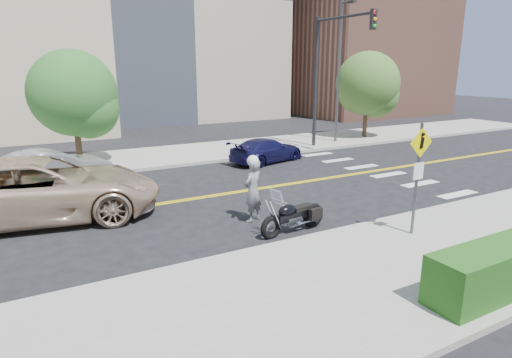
{
  "coord_description": "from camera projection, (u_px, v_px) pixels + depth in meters",
  "views": [
    {
      "loc": [
        -4.77,
        -13.75,
        4.53
      ],
      "look_at": [
        1.38,
        -2.65,
        1.2
      ],
      "focal_mm": 30.0,
      "sensor_mm": 36.0,
      "label": 1
    }
  ],
  "objects": [
    {
      "name": "ground_plane",
      "position": [
        185.0,
        200.0,
        15.02
      ],
      "size": [
        120.0,
        120.0,
        0.0
      ],
      "primitive_type": "plane",
      "color": "black",
      "rests_on": "ground"
    },
    {
      "name": "sidewalk_near",
      "position": [
        312.0,
        294.0,
        8.66
      ],
      "size": [
        60.0,
        5.0,
        0.15
      ],
      "primitive_type": "cube",
      "color": "#9E9B91",
      "rests_on": "ground_plane"
    },
    {
      "name": "sidewalk_far",
      "position": [
        133.0,
        159.0,
        21.35
      ],
      "size": [
        60.0,
        5.0,
        0.15
      ],
      "primitive_type": "cube",
      "color": "#9E9B91",
      "rests_on": "ground_plane"
    },
    {
      "name": "building_mid",
      "position": [
        165.0,
        4.0,
        38.23
      ],
      "size": [
        18.0,
        14.0,
        20.0
      ],
      "primitive_type": "cube",
      "color": "#A39984",
      "rests_on": "ground_plane"
    },
    {
      "name": "building_right",
      "position": [
        361.0,
        52.0,
        42.62
      ],
      "size": [
        14.0,
        12.0,
        12.0
      ],
      "primitive_type": "cube",
      "color": "#8C5947",
      "rests_on": "ground_plane"
    },
    {
      "name": "lamp_post",
      "position": [
        338.0,
        74.0,
        25.1
      ],
      "size": [
        0.16,
        0.16,
        8.0
      ],
      "primitive_type": "cylinder",
      "color": "#4C4C51",
      "rests_on": "sidewalk_far"
    },
    {
      "name": "traffic_light",
      "position": [
        327.0,
        64.0,
        22.82
      ],
      "size": [
        0.28,
        4.5,
        7.0
      ],
      "color": "black",
      "rests_on": "sidewalk_far"
    },
    {
      "name": "pedestrian_sign",
      "position": [
        418.0,
        169.0,
        11.16
      ],
      "size": [
        0.78,
        0.08,
        3.0
      ],
      "color": "#4C4C51",
      "rests_on": "sidewalk_near"
    },
    {
      "name": "motorcyclist",
      "position": [
        253.0,
        189.0,
        12.74
      ],
      "size": [
        0.83,
        0.72,
        2.04
      ],
      "rotation": [
        0.0,
        0.0,
        3.6
      ],
      "color": "silver",
      "rests_on": "ground"
    },
    {
      "name": "motorcycle",
      "position": [
        294.0,
        209.0,
        11.99
      ],
      "size": [
        2.29,
        0.98,
        1.35
      ],
      "primitive_type": null,
      "rotation": [
        0.0,
        0.0,
        0.14
      ],
      "color": "black",
      "rests_on": "ground"
    },
    {
      "name": "suv",
      "position": [
        42.0,
        189.0,
        12.9
      ],
      "size": [
        7.35,
        4.3,
        1.92
      ],
      "primitive_type": "imported",
      "rotation": [
        0.0,
        0.0,
        1.4
      ],
      "color": "beige",
      "rests_on": "ground"
    },
    {
      "name": "parked_car_silver",
      "position": [
        51.0,
        169.0,
        16.4
      ],
      "size": [
        4.76,
        2.65,
        1.49
      ],
      "primitive_type": "imported",
      "rotation": [
        0.0,
        0.0,
        1.82
      ],
      "color": "#AEB2B6",
      "rests_on": "ground"
    },
    {
      "name": "parked_car_blue",
      "position": [
        267.0,
        150.0,
        20.93
      ],
      "size": [
        4.34,
        2.62,
        1.18
      ],
      "primitive_type": "imported",
      "rotation": [
        0.0,
        0.0,
        1.83
      ],
      "color": "#19184A",
      "rests_on": "ground"
    },
    {
      "name": "tree_far_a",
      "position": [
        73.0,
        93.0,
        19.39
      ],
      "size": [
        3.9,
        3.9,
        5.33
      ],
      "rotation": [
        0.0,
        0.0,
        0.09
      ],
      "color": "#382619",
      "rests_on": "ground"
    },
    {
      "name": "tree_far_b",
      "position": [
        367.0,
        84.0,
        26.99
      ],
      "size": [
        3.99,
        3.99,
        5.52
      ],
      "rotation": [
        0.0,
        0.0,
        -0.11
      ],
      "color": "#382619",
      "rests_on": "ground"
    }
  ]
}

